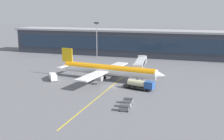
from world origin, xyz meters
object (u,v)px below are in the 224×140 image
lavatory_truck (53,77)px  fuel_tanker (141,85)px  main_airliner (108,70)px  baggage_cart_1 (126,104)px  baggage_cart_2 (128,101)px  baggage_cart_0 (124,108)px

lavatory_truck → fuel_tanker: bearing=-4.6°
main_airliner → baggage_cart_1: 30.49m
lavatory_truck → baggage_cart_2: (33.50, -17.33, -0.64)m
baggage_cart_0 → baggage_cart_2: (-0.46, 6.38, 0.00)m
baggage_cart_1 → baggage_cart_2: 3.20m
main_airliner → fuel_tanker: bearing=-31.9°
baggage_cart_0 → baggage_cart_1: bearing=94.1°
main_airliner → baggage_cart_0: bearing=-64.3°
baggage_cart_1 → main_airliner: bearing=117.9°
baggage_cart_0 → baggage_cart_2: same height
baggage_cart_2 → baggage_cart_1: bearing=-85.9°
lavatory_truck → baggage_cart_1: 39.49m
fuel_tanker → baggage_cart_1: bearing=-91.0°
main_airliner → baggage_cart_1: (14.20, -26.80, -3.22)m
fuel_tanker → lavatory_truck: size_ratio=1.84×
baggage_cart_1 → baggage_cart_2: size_ratio=1.00×
baggage_cart_0 → fuel_tanker: bearing=89.8°
fuel_tanker → baggage_cart_1: (-0.30, -17.79, -0.96)m
baggage_cart_2 → lavatory_truck: bearing=152.6°
lavatory_truck → baggage_cart_0: size_ratio=2.18×
main_airliner → baggage_cart_0: 33.43m
fuel_tanker → baggage_cart_2: 14.64m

